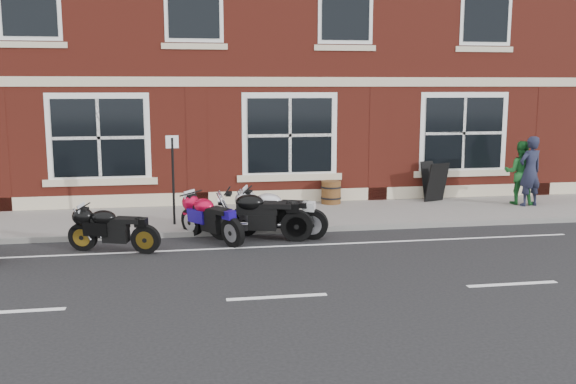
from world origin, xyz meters
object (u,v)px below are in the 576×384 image
pedestrian_right (520,173)px  barrel_planter (331,192)px  moto_sport_red (211,217)px  pedestrian_left (530,171)px  moto_sport_black (112,228)px  moto_naked_black (258,214)px  moto_sport_silver (277,212)px  parking_sign (173,173)px  a_board_sign (434,181)px

pedestrian_right → barrel_planter: 5.13m
moto_sport_red → pedestrian_left: pedestrian_left is taller
moto_sport_black → moto_naked_black: size_ratio=0.83×
moto_sport_red → moto_naked_black: moto_naked_black is taller
moto_sport_silver → barrel_planter: size_ratio=3.39×
pedestrian_right → parking_sign: bearing=36.1°
moto_sport_black → a_board_sign: 9.18m
parking_sign → moto_sport_black: bearing=-130.7°
moto_naked_black → parking_sign: (-1.79, 1.40, 0.72)m
moto_sport_red → moto_sport_silver: 1.43m
pedestrian_right → a_board_sign: pedestrian_right is taller
moto_sport_silver → barrel_planter: bearing=-9.6°
moto_sport_red → moto_sport_black: (-2.00, -0.61, -0.03)m
moto_sport_red → moto_naked_black: size_ratio=0.78×
pedestrian_right → moto_sport_red: bearing=45.0°
moto_sport_black → moto_sport_silver: bearing=-59.4°
pedestrian_right → a_board_sign: (-2.08, 0.87, -0.31)m
moto_sport_black → barrel_planter: bearing=-35.3°
moto_sport_red → moto_naked_black: 1.00m
moto_sport_black → pedestrian_left: bearing=-56.7°
pedestrian_right → moto_sport_silver: bearing=47.3°
moto_sport_black → moto_naked_black: moto_naked_black is taller
pedestrian_left → barrel_planter: 5.31m
pedestrian_left → parking_sign: bearing=-7.0°
moto_sport_silver → pedestrian_left: (7.12, 1.97, 0.48)m
moto_sport_black → moto_sport_silver: 3.50m
pedestrian_left → pedestrian_right: size_ratio=1.09×
moto_sport_black → pedestrian_right: bearing=-55.1°
moto_sport_black → moto_naked_black: bearing=-61.7°
pedestrian_right → barrel_planter: size_ratio=2.77×
pedestrian_left → a_board_sign: size_ratio=1.70×
moto_sport_silver → barrel_planter: (1.98, 3.17, -0.14)m
moto_sport_red → moto_sport_silver: (1.43, 0.09, 0.04)m
moto_sport_black → parking_sign: 2.38m
moto_sport_black → moto_sport_silver: size_ratio=0.89×
moto_naked_black → parking_sign: bearing=66.7°
pedestrian_right → a_board_sign: bearing=6.9°
pedestrian_left → pedestrian_right: (-0.11, 0.29, -0.08)m
moto_sport_red → parking_sign: size_ratio=0.85×
moto_sport_black → pedestrian_left: size_ratio=1.00×
barrel_planter → parking_sign: size_ratio=0.30×
moto_sport_black → moto_sport_red: bearing=-54.0°
barrel_planter → moto_sport_silver: bearing=-122.0°
pedestrian_right → barrel_planter: pedestrian_right is taller
moto_sport_red → pedestrian_left: size_ratio=0.94×
pedestrian_right → moto_naked_black: bearing=47.8°
moto_naked_black → a_board_sign: a_board_sign is taller
moto_naked_black → pedestrian_left: 7.88m
moto_sport_black → a_board_sign: a_board_sign is taller
moto_sport_black → pedestrian_right: 10.85m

